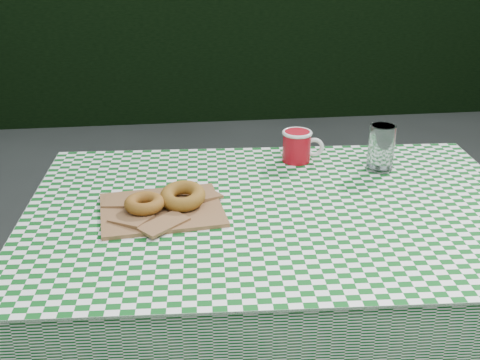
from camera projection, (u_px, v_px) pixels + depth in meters
name	position (u px, v px, depth m)	size (l,w,h in m)	color
table	(273.00, 337.00, 1.57)	(1.16, 0.78, 0.75)	#55361D
tablecloth	(277.00, 209.00, 1.41)	(1.18, 0.80, 0.01)	#0C4E17
paper_bag	(162.00, 209.00, 1.39)	(0.28, 0.22, 0.01)	#976742
bagel_front	(144.00, 203.00, 1.37)	(0.09, 0.09, 0.03)	brown
bagel_back	(183.00, 196.00, 1.40)	(0.11, 0.11, 0.03)	brown
coffee_mug	(297.00, 146.00, 1.66)	(0.16, 0.16, 0.09)	#AD0B17
drinking_glass	(381.00, 148.00, 1.60)	(0.07, 0.07, 0.13)	silver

